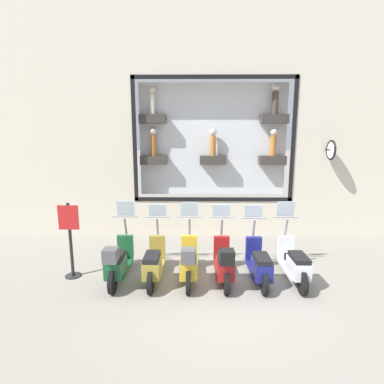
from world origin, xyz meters
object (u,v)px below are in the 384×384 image
Objects in this scene: scooter_red_2 at (224,262)px; scooter_yellow_3 at (189,262)px; scooter_green_5 at (118,261)px; shop_sign_post at (70,237)px; scooter_olive_4 at (154,263)px; scooter_navy_1 at (259,264)px; scooter_white_0 at (294,263)px.

scooter_yellow_3 reaches higher than scooter_red_2.
shop_sign_post is at bearing 77.94° from scooter_green_5.
scooter_red_2 is at bearing -90.48° from scooter_yellow_3.
scooter_green_5 is (-0.06, 0.77, 0.05)m from scooter_olive_4.
scooter_yellow_3 is at bearing -94.29° from scooter_olive_4.
shop_sign_post is (0.19, 4.21, 0.52)m from scooter_navy_1.
scooter_green_5 reaches higher than scooter_olive_4.
scooter_green_5 is at bearing 94.25° from scooter_olive_4.
scooter_olive_4 is 1.04× the size of shop_sign_post.
scooter_navy_1 is 1.00× the size of scooter_olive_4.
scooter_green_5 is at bearing 89.98° from scooter_yellow_3.
scooter_white_0 is 1.01× the size of scooter_navy_1.
scooter_navy_1 is 1.00× the size of scooter_red_2.
scooter_white_0 is 2.31m from scooter_yellow_3.
scooter_red_2 is 1.00× the size of scooter_olive_4.
scooter_navy_1 is 3.09m from scooter_green_5.
scooter_white_0 is 1.00× the size of scooter_red_2.
scooter_olive_4 is (0.06, 0.77, -0.05)m from scooter_yellow_3.
scooter_white_0 is 3.86m from scooter_green_5.
scooter_red_2 is (-0.07, 1.54, 0.03)m from scooter_white_0.
scooter_yellow_3 is 1.04× the size of shop_sign_post.
scooter_navy_1 is at bearing -92.54° from shop_sign_post.
scooter_olive_4 is 1.00× the size of scooter_green_5.
scooter_olive_4 is at bearing 89.91° from scooter_navy_1.
scooter_green_5 is (0.01, 2.31, 0.01)m from scooter_red_2.
scooter_olive_4 reaches higher than scooter_navy_1.
scooter_yellow_3 is 0.77m from scooter_olive_4.
shop_sign_post is (0.18, 1.89, 0.51)m from scooter_olive_4.
scooter_green_5 is at bearing 90.89° from scooter_white_0.
shop_sign_post reaches higher than scooter_green_5.
scooter_navy_1 is 0.99× the size of scooter_green_5.
shop_sign_post is (0.25, 3.44, 0.47)m from scooter_red_2.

